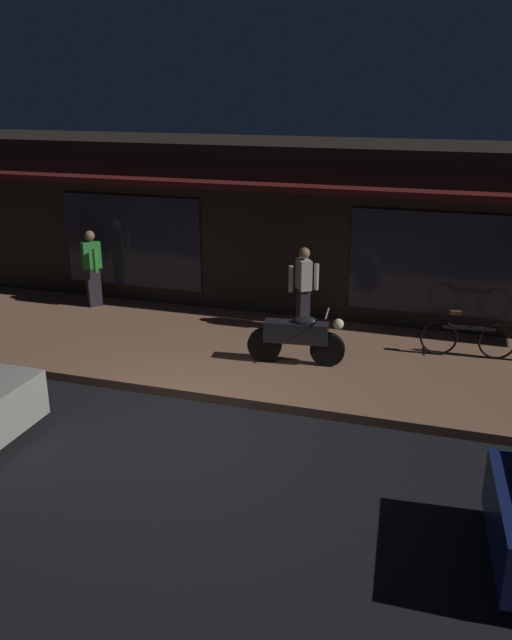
# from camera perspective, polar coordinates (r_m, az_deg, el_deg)

# --- Properties ---
(ground_plane) EXTENTS (60.00, 60.00, 0.00)m
(ground_plane) POSITION_cam_1_polar(r_m,az_deg,el_deg) (9.81, -6.73, -9.53)
(ground_plane) COLOR black
(sidewalk_slab) EXTENTS (18.00, 4.00, 0.15)m
(sidewalk_slab) POSITION_cam_1_polar(r_m,az_deg,el_deg) (12.29, -1.12, -2.73)
(sidewalk_slab) COLOR #8C6047
(sidewalk_slab) RESTS_ON ground_plane
(storefront_building) EXTENTS (18.00, 3.30, 3.60)m
(storefront_building) POSITION_cam_1_polar(r_m,az_deg,el_deg) (14.91, 2.98, 8.23)
(storefront_building) COLOR black
(storefront_building) RESTS_ON ground_plane
(motorcycle) EXTENTS (1.70, 0.55, 0.97)m
(motorcycle) POSITION_cam_1_polar(r_m,az_deg,el_deg) (11.44, 3.62, -1.44)
(motorcycle) COLOR black
(motorcycle) RESTS_ON sidewalk_slab
(bicycle_parked) EXTENTS (1.66, 0.42, 0.91)m
(bicycle_parked) POSITION_cam_1_polar(r_m,az_deg,el_deg) (12.32, 17.74, -1.49)
(bicycle_parked) COLOR black
(bicycle_parked) RESTS_ON sidewalk_slab
(person_photographer) EXTENTS (0.51, 0.48, 1.67)m
(person_photographer) POSITION_cam_1_polar(r_m,az_deg,el_deg) (14.77, -13.91, 4.46)
(person_photographer) COLOR #28232D
(person_photographer) RESTS_ON sidewalk_slab
(person_bystander) EXTENTS (0.56, 0.44, 1.67)m
(person_bystander) POSITION_cam_1_polar(r_m,az_deg,el_deg) (12.90, 4.10, 2.81)
(person_bystander) COLOR #28232D
(person_bystander) RESTS_ON sidewalk_slab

